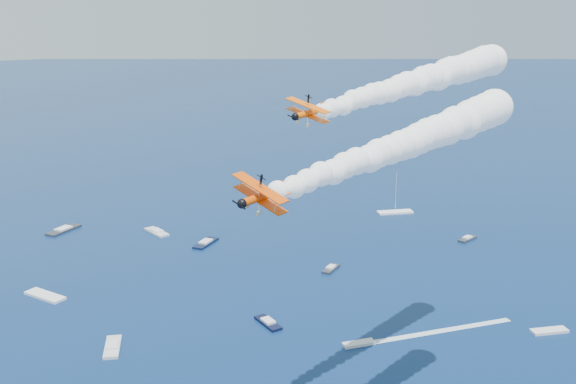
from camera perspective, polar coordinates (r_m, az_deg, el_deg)
biplane_lead at (r=106.34m, az=1.75°, el=6.54°), size 9.20×10.52×6.83m
biplane_trail at (r=84.80m, az=-2.17°, el=-0.37°), size 9.53×11.17×7.67m
smoke_trail_lead at (r=130.15m, az=10.72°, el=8.93°), size 62.81×36.83×11.27m
smoke_trail_trail at (r=106.91m, az=9.63°, el=3.99°), size 62.73×35.23×11.27m
spectator_boats at (r=197.10m, az=-12.92°, el=-8.28°), size 233.25×163.76×0.70m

